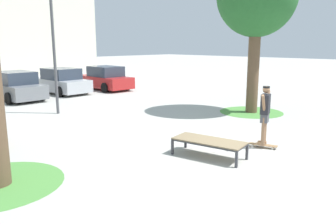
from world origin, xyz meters
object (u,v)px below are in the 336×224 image
car_silver (61,82)px  skateboard (263,145)px  car_red (105,79)px  skate_box (209,142)px  light_post (52,21)px  car_grey (15,87)px  skater (265,111)px

car_silver → skateboard: bearing=-95.9°
car_silver → car_red: (2.87, -0.47, 0.00)m
skateboard → car_silver: bearing=84.1°
skate_box → light_post: light_post is taller
car_grey → car_silver: bearing=8.2°
skate_box → car_silver: size_ratio=0.47×
skate_box → skateboard: skate_box is taller
car_red → light_post: light_post is taller
skateboard → car_grey: size_ratio=0.20×
skateboard → car_grey: 13.83m
skater → light_post: light_post is taller
skateboard → skater: (-0.00, 0.00, 0.99)m
car_silver → light_post: bearing=-120.1°
skateboard → skater: size_ratio=0.49×
car_silver → car_red: size_ratio=1.00×
skater → car_red: 14.36m
car_silver → car_red: 2.91m
car_silver → car_grey: bearing=-171.8°
skater → car_red: skater is taller
skateboard → car_red: bearing=72.4°
light_post → car_silver: bearing=59.9°
skate_box → light_post: bearing=89.6°
light_post → skateboard: bearing=-79.2°
skater → skateboard: bearing=-72.0°
skater → light_post: 9.32m
skate_box → car_silver: car_silver is taller
car_silver → car_red: same height
skateboard → skate_box: bearing=159.6°
skateboard → skater: 0.99m
skater → car_grey: skater is taller
car_grey → skate_box: bearing=-91.4°
car_grey → car_red: same height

